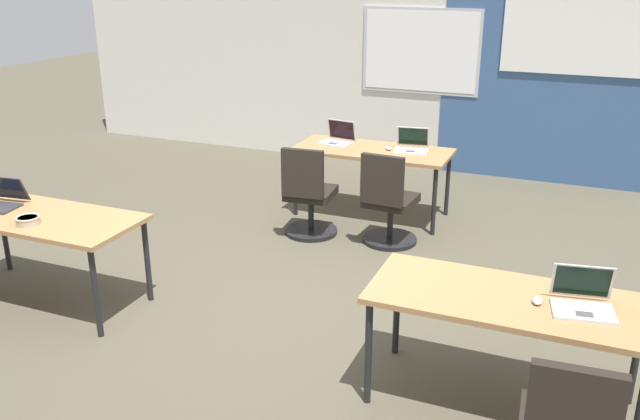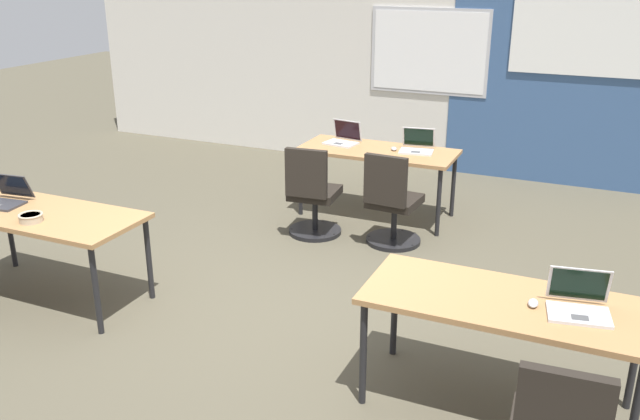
% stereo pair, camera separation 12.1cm
% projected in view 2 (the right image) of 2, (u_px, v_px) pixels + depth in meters
% --- Properties ---
extents(ground_plane, '(24.00, 24.00, 0.00)m').
position_uv_depth(ground_plane, '(282.00, 306.00, 5.29)').
color(ground_plane, '#4C4738').
extents(back_wall_assembly, '(10.00, 0.27, 2.80)m').
position_uv_depth(back_wall_assembly, '(436.00, 57.00, 8.38)').
color(back_wall_assembly, silver).
rests_on(back_wall_assembly, ground).
extents(desk_near_left, '(1.60, 0.70, 0.72)m').
position_uv_depth(desk_near_left, '(43.00, 220.00, 5.22)').
color(desk_near_left, '#A37547').
rests_on(desk_near_left, ground).
extents(desk_near_right, '(1.60, 0.70, 0.72)m').
position_uv_depth(desk_near_right, '(503.00, 308.00, 3.88)').
color(desk_near_right, '#A37547').
rests_on(desk_near_right, ground).
extents(desk_far_center, '(1.60, 0.70, 0.72)m').
position_uv_depth(desk_far_center, '(377.00, 155.00, 6.95)').
color(desk_far_center, '#A37547').
rests_on(desk_far_center, ground).
extents(laptop_near_right_end, '(0.37, 0.34, 0.23)m').
position_uv_depth(laptop_near_right_end, '(579.00, 304.00, 3.71)').
color(laptop_near_right_end, silver).
rests_on(laptop_near_right_end, desk_near_right).
extents(mouse_near_right_end, '(0.06, 0.10, 0.03)m').
position_uv_depth(mouse_near_right_end, '(533.00, 303.00, 3.78)').
color(mouse_near_right_end, '#B2B2B7').
rests_on(mouse_near_right_end, desk_near_right).
extents(laptop_near_left_end, '(0.36, 0.36, 0.22)m').
position_uv_depth(laptop_near_left_end, '(5.00, 198.00, 5.37)').
color(laptop_near_left_end, '#333338').
rests_on(laptop_near_left_end, desk_near_left).
extents(laptop_far_right, '(0.37, 0.35, 0.23)m').
position_uv_depth(laptop_far_right, '(417.00, 146.00, 6.85)').
color(laptop_far_right, silver).
rests_on(laptop_far_right, desk_far_center).
extents(mouse_far_right, '(0.09, 0.11, 0.03)m').
position_uv_depth(mouse_far_right, '(394.00, 149.00, 6.89)').
color(mouse_far_right, '#B2B2B7').
rests_on(mouse_far_right, desk_far_center).
extents(chair_far_right, '(0.52, 0.55, 0.92)m').
position_uv_depth(chair_far_right, '(392.00, 207.00, 6.30)').
color(chair_far_right, black).
rests_on(chair_far_right, ground).
extents(laptop_far_left, '(0.37, 0.33, 0.23)m').
position_uv_depth(laptop_far_left, '(343.00, 139.00, 7.15)').
color(laptop_far_left, silver).
rests_on(laptop_far_left, desk_far_center).
extents(chair_far_left, '(0.52, 0.56, 0.92)m').
position_uv_depth(chair_far_left, '(313.00, 199.00, 6.52)').
color(chair_far_left, black).
rests_on(chair_far_left, ground).
extents(snack_bowl, '(0.18, 0.18, 0.06)m').
position_uv_depth(snack_bowl, '(31.00, 217.00, 5.00)').
color(snack_bowl, tan).
rests_on(snack_bowl, desk_near_left).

